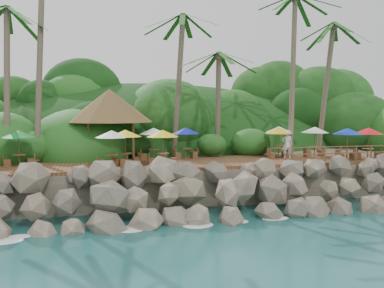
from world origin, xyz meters
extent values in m
plane|color=#19514F|center=(0.00, 0.00, 0.00)|extent=(140.00, 140.00, 0.00)
cube|color=gray|center=(0.00, 16.00, 1.05)|extent=(32.00, 25.20, 2.10)
ellipsoid|color=#143811|center=(0.00, 23.50, 0.00)|extent=(44.80, 28.00, 15.40)
cube|color=brown|center=(0.00, 6.00, 2.20)|extent=(26.00, 5.00, 0.20)
ellipsoid|color=white|center=(-9.00, 0.30, 0.03)|extent=(1.20, 0.80, 0.06)
ellipsoid|color=white|center=(-6.00, 0.30, 0.03)|extent=(1.20, 0.80, 0.06)
ellipsoid|color=white|center=(-3.00, 0.30, 0.03)|extent=(1.20, 0.80, 0.06)
ellipsoid|color=white|center=(0.00, 0.30, 0.03)|extent=(1.20, 0.80, 0.06)
ellipsoid|color=white|center=(3.00, 0.30, 0.03)|extent=(1.20, 0.80, 0.06)
ellipsoid|color=white|center=(6.00, 0.30, 0.03)|extent=(1.20, 0.80, 0.06)
ellipsoid|color=white|center=(9.00, 0.30, 0.03)|extent=(1.20, 0.80, 0.06)
cylinder|color=brown|center=(-10.92, 8.39, 7.08)|extent=(0.39, 1.98, 9.48)
ellipsoid|color=#23601E|center=(-10.92, 8.39, 11.86)|extent=(6.00, 6.00, 2.40)
cylinder|color=brown|center=(-9.05, 8.97, 9.05)|extent=(0.93, 2.71, 13.36)
cylinder|color=brown|center=(-0.18, 9.08, 7.07)|extent=(0.98, 1.32, 9.53)
ellipsoid|color=#23601E|center=(-0.18, 9.08, 11.84)|extent=(6.00, 6.00, 2.40)
cylinder|color=brown|center=(2.60, 8.84, 5.84)|extent=(0.53, 0.96, 7.09)
ellipsoid|color=#23601E|center=(2.60, 8.84, 9.38)|extent=(6.00, 6.00, 2.40)
cylinder|color=brown|center=(7.91, 8.10, 7.99)|extent=(1.31, 1.78, 11.32)
cylinder|color=brown|center=(10.73, 8.31, 6.99)|extent=(0.80, 1.45, 9.37)
ellipsoid|color=#23601E|center=(10.73, 8.31, 11.69)|extent=(6.00, 6.00, 2.40)
cylinder|color=brown|center=(-6.23, 7.85, 3.50)|extent=(0.16, 0.16, 2.40)
cylinder|color=brown|center=(-3.43, 7.85, 3.50)|extent=(0.16, 0.16, 2.40)
cylinder|color=brown|center=(-6.23, 10.65, 3.50)|extent=(0.16, 0.16, 2.40)
cylinder|color=brown|center=(-3.43, 10.65, 3.50)|extent=(0.16, 0.16, 2.40)
cone|color=brown|center=(-4.83, 9.25, 5.80)|extent=(5.70, 5.70, 2.20)
cylinder|color=brown|center=(-0.02, 7.60, 2.63)|extent=(0.07, 0.07, 0.67)
cylinder|color=brown|center=(-0.02, 7.60, 2.98)|extent=(0.76, 0.76, 0.05)
cylinder|color=brown|center=(-0.02, 7.60, 3.29)|extent=(0.05, 0.05, 1.99)
cone|color=#0C18A1|center=(-0.02, 7.60, 4.15)|extent=(1.90, 1.90, 0.41)
cube|color=brown|center=(-0.63, 7.42, 2.51)|extent=(0.47, 0.47, 0.42)
cube|color=brown|center=(0.58, 7.78, 2.51)|extent=(0.47, 0.47, 0.42)
cylinder|color=brown|center=(-2.16, 7.60, 2.63)|extent=(0.07, 0.07, 0.67)
cylinder|color=brown|center=(-2.16, 7.60, 2.98)|extent=(0.76, 0.76, 0.05)
cylinder|color=brown|center=(-2.16, 7.60, 3.29)|extent=(0.05, 0.05, 1.99)
cone|color=white|center=(-2.16, 7.60, 4.15)|extent=(1.90, 1.90, 0.41)
cube|color=brown|center=(-2.79, 7.63, 2.51)|extent=(0.39, 0.39, 0.42)
cube|color=brown|center=(-1.53, 7.57, 2.51)|extent=(0.39, 0.39, 0.42)
cylinder|color=brown|center=(6.05, 6.37, 2.63)|extent=(0.07, 0.07, 0.67)
cylinder|color=brown|center=(6.05, 6.37, 2.98)|extent=(0.76, 0.76, 0.05)
cylinder|color=brown|center=(6.05, 6.37, 3.29)|extent=(0.05, 0.05, 1.99)
cone|color=gold|center=(6.05, 6.37, 4.15)|extent=(1.90, 1.90, 0.41)
cube|color=brown|center=(5.45, 6.20, 2.51)|extent=(0.47, 0.47, 0.42)
cube|color=brown|center=(6.66, 6.55, 2.51)|extent=(0.47, 0.47, 0.42)
cylinder|color=brown|center=(8.86, 6.56, 2.63)|extent=(0.07, 0.07, 0.67)
cylinder|color=brown|center=(8.86, 6.56, 2.98)|extent=(0.76, 0.76, 0.05)
cylinder|color=brown|center=(8.86, 6.56, 3.29)|extent=(0.05, 0.05, 1.99)
cone|color=silver|center=(8.86, 6.56, 4.15)|extent=(1.90, 1.90, 0.41)
cube|color=brown|center=(8.24, 6.45, 2.51)|extent=(0.44, 0.44, 0.42)
cube|color=brown|center=(9.49, 6.67, 2.51)|extent=(0.44, 0.44, 0.42)
cylinder|color=brown|center=(-2.02, 4.97, 2.63)|extent=(0.07, 0.07, 0.67)
cylinder|color=brown|center=(-2.02, 4.97, 2.98)|extent=(0.76, 0.76, 0.05)
cylinder|color=brown|center=(-2.02, 4.97, 3.29)|extent=(0.05, 0.05, 1.99)
cone|color=yellow|center=(-2.02, 4.97, 4.15)|extent=(1.90, 1.90, 0.41)
cube|color=brown|center=(-2.65, 5.00, 2.51)|extent=(0.40, 0.40, 0.42)
cube|color=brown|center=(-1.39, 4.94, 2.51)|extent=(0.40, 0.40, 0.42)
cylinder|color=brown|center=(-4.92, 5.10, 2.63)|extent=(0.07, 0.07, 0.67)
cylinder|color=brown|center=(-4.92, 5.10, 2.98)|extent=(0.76, 0.76, 0.05)
cylinder|color=brown|center=(-4.92, 5.10, 3.29)|extent=(0.05, 0.05, 1.99)
cone|color=white|center=(-4.92, 5.10, 4.15)|extent=(1.90, 1.90, 0.41)
cube|color=brown|center=(-5.55, 5.08, 2.51)|extent=(0.39, 0.39, 0.42)
cube|color=brown|center=(-4.29, 5.12, 2.51)|extent=(0.39, 0.39, 0.42)
cylinder|color=brown|center=(11.48, 4.44, 2.63)|extent=(0.07, 0.07, 0.67)
cylinder|color=brown|center=(11.48, 4.44, 2.98)|extent=(0.76, 0.76, 0.05)
cylinder|color=brown|center=(11.48, 4.44, 3.29)|extent=(0.05, 0.05, 1.99)
cone|color=red|center=(11.48, 4.44, 4.15)|extent=(1.90, 1.90, 0.41)
cube|color=brown|center=(10.89, 4.67, 2.51)|extent=(0.49, 0.49, 0.42)
cube|color=brown|center=(12.07, 4.21, 2.51)|extent=(0.49, 0.49, 0.42)
cylinder|color=brown|center=(-4.11, 5.59, 2.63)|extent=(0.07, 0.07, 0.67)
cylinder|color=brown|center=(-4.11, 5.59, 2.98)|extent=(0.76, 0.76, 0.05)
cylinder|color=brown|center=(-4.11, 5.59, 3.29)|extent=(0.05, 0.05, 1.99)
cone|color=yellow|center=(-4.11, 5.59, 4.15)|extent=(1.90, 1.90, 0.41)
cube|color=brown|center=(-4.72, 5.43, 2.51)|extent=(0.47, 0.47, 0.42)
cube|color=brown|center=(-3.51, 5.76, 2.51)|extent=(0.47, 0.47, 0.42)
cylinder|color=brown|center=(9.89, 4.40, 2.63)|extent=(0.07, 0.07, 0.67)
cylinder|color=brown|center=(9.89, 4.40, 2.98)|extent=(0.76, 0.76, 0.05)
cylinder|color=brown|center=(9.89, 4.40, 3.29)|extent=(0.05, 0.05, 1.99)
cone|color=#0D2AB4|center=(9.89, 4.40, 4.15)|extent=(1.90, 1.90, 0.41)
cube|color=brown|center=(9.27, 4.25, 2.51)|extent=(0.46, 0.46, 0.42)
cube|color=brown|center=(10.50, 4.55, 2.51)|extent=(0.46, 0.46, 0.42)
cylinder|color=brown|center=(-10.05, 6.42, 2.63)|extent=(0.07, 0.07, 0.67)
cylinder|color=brown|center=(-10.05, 6.42, 2.98)|extent=(0.76, 0.76, 0.05)
cylinder|color=brown|center=(-10.05, 6.42, 3.29)|extent=(0.05, 0.05, 1.99)
cone|color=#0B6924|center=(-10.05, 6.42, 4.15)|extent=(1.90, 1.90, 0.41)
cube|color=brown|center=(-10.68, 6.39, 2.51)|extent=(0.40, 0.40, 0.42)
cube|color=brown|center=(-9.42, 6.46, 2.51)|extent=(0.40, 0.40, 0.42)
cylinder|color=brown|center=(6.69, 7.60, 2.63)|extent=(0.07, 0.07, 0.67)
cylinder|color=brown|center=(6.69, 7.60, 2.98)|extent=(0.76, 0.76, 0.05)
cylinder|color=brown|center=(6.69, 7.60, 3.29)|extent=(0.05, 0.05, 1.99)
cone|color=silver|center=(6.69, 7.60, 4.15)|extent=(1.90, 1.90, 0.41)
cube|color=brown|center=(6.06, 7.68, 2.51)|extent=(0.42, 0.42, 0.42)
cube|color=brown|center=(7.31, 7.52, 2.51)|extent=(0.42, 0.42, 0.42)
cylinder|color=brown|center=(5.61, 3.65, 2.80)|extent=(0.10, 0.10, 1.00)
cylinder|color=brown|center=(6.71, 3.65, 2.80)|extent=(0.10, 0.10, 1.00)
cylinder|color=brown|center=(7.81, 3.65, 2.80)|extent=(0.10, 0.10, 1.00)
cylinder|color=brown|center=(8.91, 3.65, 2.80)|extent=(0.10, 0.10, 1.00)
cylinder|color=brown|center=(10.01, 3.65, 2.80)|extent=(0.10, 0.10, 1.00)
cylinder|color=brown|center=(11.11, 3.65, 2.80)|extent=(0.10, 0.10, 1.00)
cube|color=brown|center=(9.46, 3.65, 3.25)|extent=(8.30, 0.06, 0.06)
cube|color=brown|center=(9.46, 3.65, 2.85)|extent=(8.30, 0.06, 0.06)
imported|color=silver|center=(6.45, 5.91, 3.24)|extent=(0.78, 0.61, 1.89)
camera|label=1|loc=(-6.02, -17.81, 5.53)|focal=37.22mm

